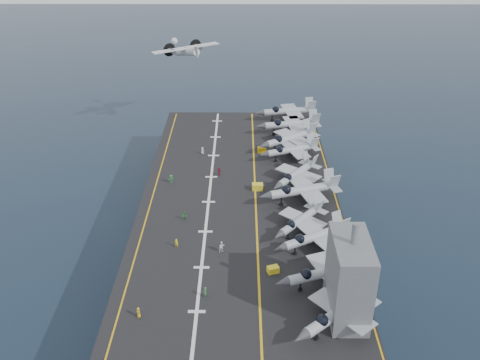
{
  "coord_description": "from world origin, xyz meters",
  "views": [
    {
      "loc": [
        0.4,
        -87.23,
        63.36
      ],
      "look_at": [
        0.0,
        4.0,
        13.0
      ],
      "focal_mm": 40.0,
      "sensor_mm": 36.0,
      "label": 1
    }
  ],
  "objects_px": {
    "fighter_jet_0": "(338,312)",
    "transport_plane": "(186,52)",
    "island_superstructure": "(350,270)",
    "tow_cart_a": "(273,270)"
  },
  "relations": [
    {
      "from": "fighter_jet_0",
      "to": "tow_cart_a",
      "type": "height_order",
      "value": "fighter_jet_0"
    },
    {
      "from": "island_superstructure",
      "to": "fighter_jet_0",
      "type": "xyz_separation_m",
      "value": [
        -1.57,
        -2.65,
        -4.98
      ]
    },
    {
      "from": "fighter_jet_0",
      "to": "transport_plane",
      "type": "relative_size",
      "value": 0.72
    },
    {
      "from": "tow_cart_a",
      "to": "transport_plane",
      "type": "bearing_deg",
      "value": 104.38
    },
    {
      "from": "island_superstructure",
      "to": "fighter_jet_0",
      "type": "distance_m",
      "value": 5.86
    },
    {
      "from": "island_superstructure",
      "to": "tow_cart_a",
      "type": "bearing_deg",
      "value": 137.64
    },
    {
      "from": "island_superstructure",
      "to": "tow_cart_a",
      "type": "relative_size",
      "value": 7.34
    },
    {
      "from": "island_superstructure",
      "to": "tow_cart_a",
      "type": "xyz_separation_m",
      "value": [
        -9.74,
        8.88,
        -6.97
      ]
    },
    {
      "from": "fighter_jet_0",
      "to": "transport_plane",
      "type": "bearing_deg",
      "value": 107.43
    },
    {
      "from": "fighter_jet_0",
      "to": "tow_cart_a",
      "type": "relative_size",
      "value": 8.49
    }
  ]
}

